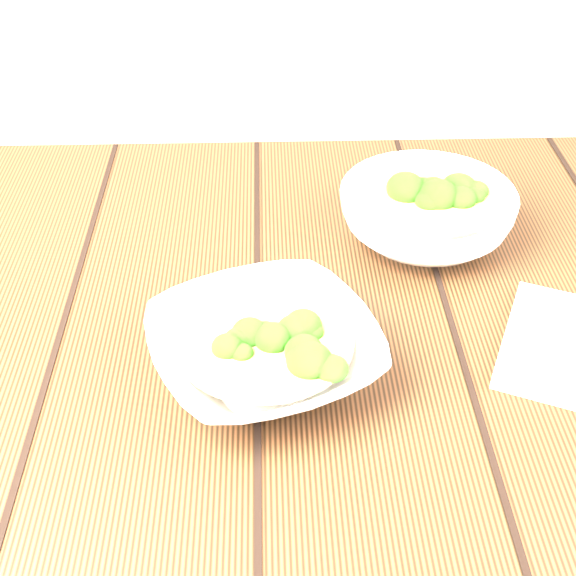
{
  "coord_description": "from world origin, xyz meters",
  "views": [
    {
      "loc": [
        -0.01,
        -0.63,
        1.28
      ],
      "look_at": [
        0.01,
        -0.01,
        0.8
      ],
      "focal_mm": 50.0,
      "sensor_mm": 36.0,
      "label": 1
    }
  ],
  "objects": [
    {
      "name": "trivet",
      "position": [
        -0.01,
        0.03,
        0.76
      ],
      "size": [
        0.12,
        0.12,
        0.02
      ],
      "primitive_type": "torus",
      "rotation": [
        0.0,
        0.0,
        0.34
      ],
      "color": "black",
      "rests_on": "table"
    },
    {
      "name": "soup_bowl_back",
      "position": [
        0.18,
        0.15,
        0.78
      ],
      "size": [
        0.22,
        0.22,
        0.07
      ],
      "color": "silver",
      "rests_on": "table"
    },
    {
      "name": "table",
      "position": [
        0.0,
        0.0,
        0.63
      ],
      "size": [
        1.2,
        0.8,
        0.75
      ],
      "color": "#381F10",
      "rests_on": "ground"
    },
    {
      "name": "soup_bowl_front",
      "position": [
        -0.01,
        -0.07,
        0.78
      ],
      "size": [
        0.27,
        0.27,
        0.06
      ],
      "color": "silver",
      "rests_on": "table"
    }
  ]
}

